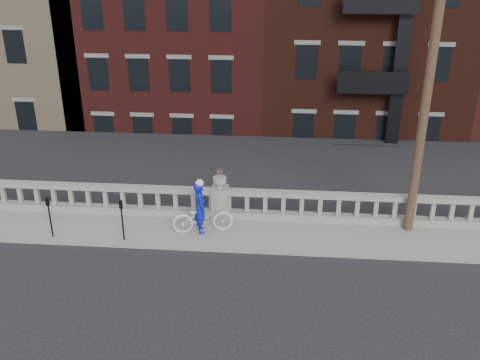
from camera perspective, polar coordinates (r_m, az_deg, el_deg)
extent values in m
plane|color=black|center=(15.01, -3.94, -11.40)|extent=(120.00, 120.00, 0.00)
cube|color=gray|center=(17.49, -2.48, -5.59)|extent=(32.00, 2.20, 0.15)
cube|color=gray|center=(18.23, -2.11, -3.59)|extent=(28.00, 0.34, 0.25)
cube|color=gray|center=(17.87, -2.15, -1.24)|extent=(28.00, 0.34, 0.16)
cube|color=gray|center=(18.04, -2.13, -2.39)|extent=(0.55, 0.55, 1.10)
cylinder|color=gray|center=(17.76, -2.16, -0.51)|extent=(0.24, 0.24, 0.20)
cylinder|color=gray|center=(17.69, -2.17, 0.03)|extent=(0.44, 0.44, 0.18)
cube|color=#605E59|center=(19.89, -1.88, -10.07)|extent=(36.00, 0.50, 5.15)
cube|color=black|center=(40.58, 1.72, 3.60)|extent=(80.00, 44.00, 0.50)
cube|color=#595651|center=(23.97, -5.48, -5.47)|extent=(16.00, 7.00, 4.00)
cube|color=#461614|center=(33.32, -5.78, 12.03)|extent=(10.00, 14.00, 14.00)
cube|color=#34160E|center=(32.85, 12.04, 12.82)|extent=(10.00, 14.00, 15.50)
cylinder|color=#422D1E|center=(16.63, 19.55, 10.30)|extent=(0.28, 0.28, 10.00)
cylinder|color=black|center=(17.84, -19.55, -4.15)|extent=(0.05, 0.05, 1.10)
cube|color=black|center=(17.55, -19.85, -2.19)|extent=(0.10, 0.08, 0.26)
cube|color=black|center=(17.50, -19.93, -2.13)|extent=(0.06, 0.01, 0.08)
cylinder|color=black|center=(17.04, -12.40, -4.62)|extent=(0.05, 0.05, 1.10)
cube|color=black|center=(16.74, -12.60, -2.56)|extent=(0.10, 0.08, 0.26)
cube|color=black|center=(16.68, -12.66, -2.51)|extent=(0.06, 0.01, 0.08)
imported|color=silver|center=(17.19, -3.99, -3.96)|extent=(2.06, 1.14, 1.03)
imported|color=#0C19BD|center=(17.04, -4.26, -2.93)|extent=(0.58, 0.72, 1.71)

